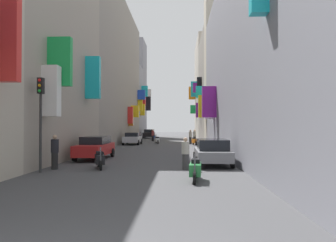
# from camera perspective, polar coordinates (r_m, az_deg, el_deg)

# --- Properties ---
(ground_plane) EXTENTS (140.00, 140.00, 0.00)m
(ground_plane) POSITION_cam_1_polar(r_m,az_deg,el_deg) (33.03, -1.13, -4.70)
(ground_plane) COLOR #424244
(building_left_mid_a) EXTENTS (7.24, 12.45, 14.07)m
(building_left_mid_a) POSITION_cam_1_polar(r_m,az_deg,el_deg) (22.34, -24.78, 11.70)
(building_left_mid_a) COLOR #9E9384
(building_left_mid_a) RESTS_ON ground
(building_left_mid_b) EXTENTS (7.23, 25.62, 18.16)m
(building_left_mid_b) POSITION_cam_1_polar(r_m,az_deg,el_deg) (40.32, -12.20, 8.95)
(building_left_mid_b) COLOR gray
(building_left_mid_b) RESTS_ON ground
(building_left_mid_c) EXTENTS (7.13, 5.08, 12.79)m
(building_left_mid_c) POSITION_cam_1_polar(r_m,az_deg,el_deg) (54.87, -8.17, 3.51)
(building_left_mid_c) COLOR gray
(building_left_mid_c) RESTS_ON ground
(building_left_far) EXTENTS (7.07, 6.56, 18.92)m
(building_left_far) POSITION_cam_1_polar(r_m,az_deg,el_deg) (60.88, -7.18, 5.95)
(building_left_far) COLOR gray
(building_left_far) RESTS_ON ground
(building_right_near) EXTENTS (7.18, 32.08, 13.50)m
(building_right_near) POSITION_cam_1_polar(r_m,az_deg,el_deg) (20.40, 19.89, 12.09)
(building_right_near) COLOR gray
(building_right_near) RESTS_ON ground
(building_right_mid_a) EXTENTS (7.07, 3.33, 20.16)m
(building_right_mid_a) POSITION_cam_1_polar(r_m,az_deg,el_deg) (37.96, 11.58, 11.08)
(building_right_mid_a) COLOR #BCB29E
(building_right_mid_a) RESTS_ON ground
(building_right_mid_b) EXTENTS (7.12, 10.88, 15.14)m
(building_right_mid_b) POSITION_cam_1_polar(r_m,az_deg,el_deg) (44.49, 10.11, 6.05)
(building_right_mid_b) COLOR gray
(building_right_mid_b) RESTS_ON ground
(building_right_far) EXTENTS (7.31, 13.42, 17.74)m
(building_right_far) POSITION_cam_1_polar(r_m,az_deg,el_deg) (56.91, 8.39, 5.84)
(building_right_far) COLOR #B2A899
(building_right_far) RESTS_ON ground
(parked_car_black) EXTENTS (2.00, 4.19, 1.56)m
(parked_car_black) POSITION_cam_1_polar(r_m,az_deg,el_deg) (53.57, -3.57, -2.38)
(parked_car_black) COLOR black
(parked_car_black) RESTS_ON ground
(parked_car_red) EXTENTS (1.83, 4.42, 1.48)m
(parked_car_red) POSITION_cam_1_polar(r_m,az_deg,el_deg) (20.48, -13.56, -4.81)
(parked_car_red) COLOR #B21E1E
(parked_car_red) RESTS_ON ground
(parked_car_grey) EXTENTS (1.97, 4.23, 1.43)m
(parked_car_grey) POSITION_cam_1_polar(r_m,az_deg,el_deg) (17.18, 8.32, -5.67)
(parked_car_grey) COLOR slate
(parked_car_grey) RESTS_ON ground
(parked_car_silver) EXTENTS (1.91, 4.06, 1.38)m
(parked_car_silver) POSITION_cam_1_polar(r_m,az_deg,el_deg) (35.80, -6.68, -3.22)
(parked_car_silver) COLOR #B7B7BC
(parked_car_silver) RESTS_ON ground
(scooter_black) EXTENTS (0.80, 1.87, 1.13)m
(scooter_black) POSITION_cam_1_polar(r_m,az_deg,el_deg) (15.95, -12.76, -7.07)
(scooter_black) COLOR black
(scooter_black) RESTS_ON ground
(scooter_blue) EXTENTS (0.49, 1.85, 1.13)m
(scooter_blue) POSITION_cam_1_polar(r_m,az_deg,el_deg) (45.91, -2.78, -3.06)
(scooter_blue) COLOR #2D4CAD
(scooter_blue) RESTS_ON ground
(scooter_green) EXTENTS (0.55, 1.97, 1.13)m
(scooter_green) POSITION_cam_1_polar(r_m,az_deg,el_deg) (12.15, 5.20, -9.04)
(scooter_green) COLOR #287F3D
(scooter_green) RESTS_ON ground
(scooter_white) EXTENTS (0.70, 1.97, 1.13)m
(scooter_white) POSITION_cam_1_polar(r_m,az_deg,el_deg) (37.07, -2.08, -3.57)
(scooter_white) COLOR silver
(scooter_white) RESTS_ON ground
(scooter_orange) EXTENTS (0.65, 1.77, 1.13)m
(scooter_orange) POSITION_cam_1_polar(r_m,az_deg,el_deg) (34.32, 5.04, -3.78)
(scooter_orange) COLOR orange
(scooter_orange) RESTS_ON ground
(pedestrian_crossing) EXTENTS (0.40, 0.40, 1.70)m
(pedestrian_crossing) POSITION_cam_1_polar(r_m,az_deg,el_deg) (38.63, 5.02, -2.89)
(pedestrian_crossing) COLOR black
(pedestrian_crossing) RESTS_ON ground
(pedestrian_near_left) EXTENTS (0.50, 0.50, 1.60)m
(pedestrian_near_left) POSITION_cam_1_polar(r_m,az_deg,el_deg) (15.13, 3.32, -6.17)
(pedestrian_near_left) COLOR #3A3A3A
(pedestrian_near_left) RESTS_ON ground
(pedestrian_near_right) EXTENTS (0.54, 0.54, 1.73)m
(pedestrian_near_right) POSITION_cam_1_polar(r_m,az_deg,el_deg) (16.25, -20.57, -5.50)
(pedestrian_near_right) COLOR black
(pedestrian_near_right) RESTS_ON ground
(pedestrian_mid_street) EXTENTS (0.44, 0.44, 1.72)m
(pedestrian_mid_street) POSITION_cam_1_polar(r_m,az_deg,el_deg) (36.06, 4.24, -3.02)
(pedestrian_mid_street) COLOR #292929
(pedestrian_mid_street) RESTS_ON ground
(pedestrian_far_away) EXTENTS (0.46, 0.46, 1.68)m
(pedestrian_far_away) POSITION_cam_1_polar(r_m,az_deg,el_deg) (42.82, -2.87, -2.71)
(pedestrian_far_away) COLOR black
(pedestrian_far_away) RESTS_ON ground
(traffic_light_near_corner) EXTENTS (0.26, 0.34, 4.43)m
(traffic_light_near_corner) POSITION_cam_1_polar(r_m,az_deg,el_deg) (15.38, -22.90, 2.25)
(traffic_light_near_corner) COLOR #2D2D2D
(traffic_light_near_corner) RESTS_ON ground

